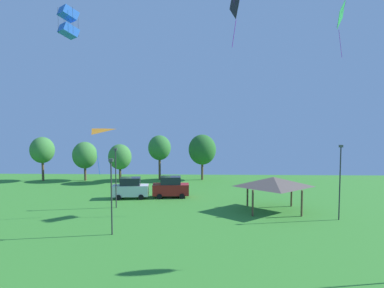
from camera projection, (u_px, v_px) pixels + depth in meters
kite_flying_0 at (341, 16)px, 35.80m from camera, size 1.36×2.67×5.93m
kite_flying_2 at (92, 145)px, 32.95m from camera, size 2.94×2.64×3.43m
kite_flying_6 at (234, 7)px, 26.83m from camera, size 0.60×2.10×4.36m
kite_flying_8 at (68, 22)px, 33.06m from camera, size 2.24×2.24×2.94m
parked_car_leftmost at (130, 188)px, 41.44m from camera, size 4.45×2.21×2.56m
parked_car_second_from_left at (171, 187)px, 42.04m from camera, size 4.52×2.23×2.58m
park_pavilion at (273, 182)px, 35.59m from camera, size 6.24×5.06×3.60m
light_post_1 at (340, 178)px, 32.35m from camera, size 0.36×0.20×7.18m
light_post_2 at (116, 174)px, 36.89m from camera, size 0.36×0.20×6.48m
light_post_3 at (111, 192)px, 28.16m from camera, size 0.36×0.20×6.35m
treeline_tree_0 at (42, 150)px, 53.38m from camera, size 3.71×3.71×6.87m
treeline_tree_1 at (85, 155)px, 53.54m from camera, size 3.81×3.81×6.11m
treeline_tree_2 at (120, 157)px, 51.81m from camera, size 3.50×3.50×5.86m
treeline_tree_3 at (160, 148)px, 54.26m from camera, size 3.59×3.59×7.09m
treeline_tree_4 at (202, 150)px, 54.15m from camera, size 4.35×4.35×7.22m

